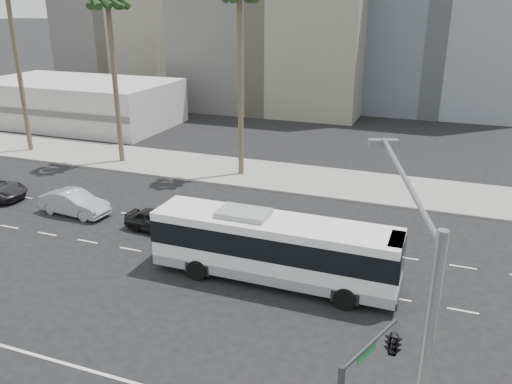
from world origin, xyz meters
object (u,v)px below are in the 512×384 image
at_px(traffic_signal, 388,348).
at_px(palm_mid, 108,3).
at_px(car_b, 75,203).
at_px(city_bus, 274,247).
at_px(car_a, 156,221).

relative_size(traffic_signal, palm_mid, 0.35).
relative_size(car_b, palm_mid, 0.33).
distance_m(city_bus, car_b, 15.73).
distance_m(city_bus, car_a, 9.33).
relative_size(car_b, traffic_signal, 0.94).
bearing_deg(car_a, palm_mid, 47.25).
bearing_deg(palm_mid, car_b, -70.51).
distance_m(car_a, car_b, 6.58).
bearing_deg(car_b, car_a, -89.86).
bearing_deg(city_bus, car_b, 167.11).
xyz_separation_m(car_a, car_b, (-6.56, 0.49, 0.11)).
bearing_deg(city_bus, car_a, 160.73).
xyz_separation_m(car_a, palm_mid, (-10.56, 11.79, 12.61)).
xyz_separation_m(traffic_signal, palm_mid, (-25.89, 24.51, 8.97)).
distance_m(car_a, traffic_signal, 20.26).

